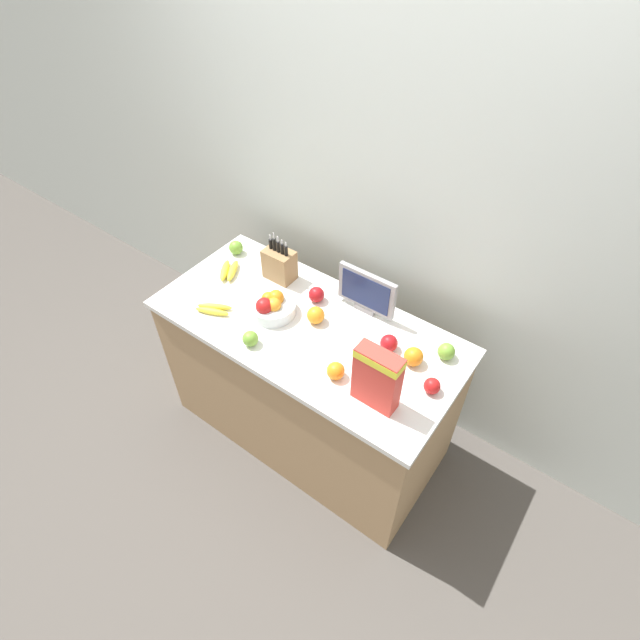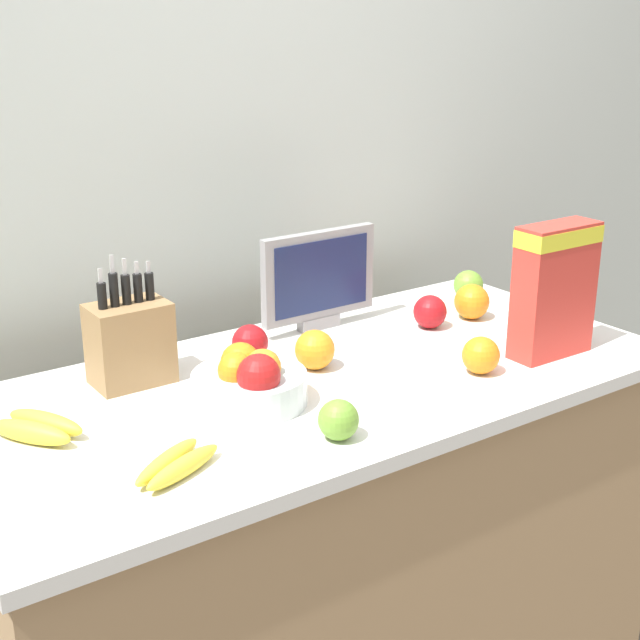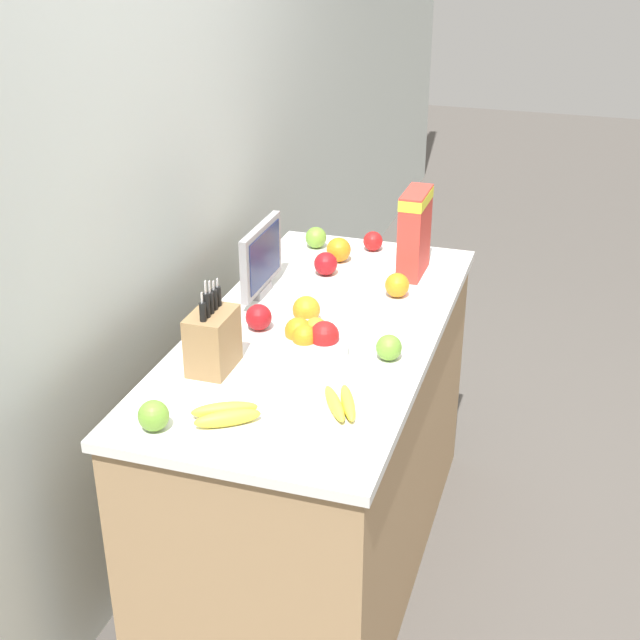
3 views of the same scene
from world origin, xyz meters
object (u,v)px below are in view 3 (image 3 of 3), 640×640
at_px(knife_block, 213,340).
at_px(apple_leftmost, 154,416).
at_px(apple_front, 316,238).
at_px(cereal_box, 415,229).
at_px(banana_bunch_left, 226,414).
at_px(banana_bunch_right, 341,403).
at_px(small_monitor, 262,258).
at_px(apple_rightmost, 326,264).
at_px(orange_mid_right, 339,250).
at_px(apple_middle, 389,348).
at_px(apple_near_bananas, 259,317).
at_px(apple_by_knife_block, 374,241).
at_px(orange_by_cereal, 306,310).
at_px(orange_back_center, 397,285).
at_px(fruit_bowl, 310,342).

xyz_separation_m(knife_block, apple_leftmost, (-0.33, 0.02, -0.05)).
bearing_deg(apple_front, cereal_box, -108.55).
bearing_deg(apple_front, knife_block, -179.53).
bearing_deg(banana_bunch_left, banana_bunch_right, -61.17).
distance_m(small_monitor, cereal_box, 0.53).
relative_size(knife_block, apple_rightmost, 3.40).
bearing_deg(orange_mid_right, apple_middle, -152.60).
distance_m(banana_bunch_right, apple_near_bananas, 0.51).
height_order(banana_bunch_right, apple_middle, apple_middle).
relative_size(apple_middle, orange_mid_right, 0.85).
bearing_deg(apple_by_knife_block, orange_by_cereal, 175.72).
height_order(banana_bunch_right, apple_by_knife_block, apple_by_knife_block).
height_order(banana_bunch_left, orange_by_cereal, orange_by_cereal).
xyz_separation_m(apple_by_knife_block, orange_by_cereal, (-0.63, 0.05, 0.01)).
xyz_separation_m(orange_by_cereal, orange_back_center, (0.27, -0.22, -0.00)).
bearing_deg(fruit_bowl, apple_rightmost, 12.76).
height_order(cereal_box, orange_by_cereal, cereal_box).
relative_size(banana_bunch_left, apple_near_bananas, 2.36).
bearing_deg(apple_front, banana_bunch_right, -159.02).
height_order(fruit_bowl, apple_front, fruit_bowl).
height_order(knife_block, orange_by_cereal, knife_block).
bearing_deg(cereal_box, orange_by_cereal, 154.82).
bearing_deg(banana_bunch_right, apple_middle, -10.43).
bearing_deg(orange_by_cereal, banana_bunch_left, 178.36).
xyz_separation_m(fruit_bowl, orange_mid_right, (0.70, 0.12, -0.00)).
relative_size(banana_bunch_left, orange_back_center, 2.36).
relative_size(knife_block, apple_leftmost, 3.52).
relative_size(apple_near_bananas, apple_by_knife_block, 1.12).
bearing_deg(cereal_box, banana_bunch_right, -178.62).
distance_m(apple_rightmost, orange_mid_right, 0.13).
bearing_deg(cereal_box, fruit_bowl, 168.09).
xyz_separation_m(apple_front, orange_mid_right, (-0.10, -0.12, 0.00)).
bearing_deg(apple_by_knife_block, apple_middle, -162.74).
xyz_separation_m(apple_front, apple_rightmost, (-0.23, -0.11, 0.00)).
height_order(apple_rightmost, orange_by_cereal, orange_by_cereal).
bearing_deg(knife_block, small_monitor, 5.31).
xyz_separation_m(banana_bunch_left, apple_by_knife_block, (1.22, -0.06, 0.02)).
xyz_separation_m(cereal_box, apple_front, (0.13, 0.39, -0.12)).
xyz_separation_m(banana_bunch_right, apple_near_bananas, (0.36, 0.36, 0.02)).
distance_m(knife_block, fruit_bowl, 0.27).
distance_m(apple_near_bananas, apple_rightmost, 0.46).
xyz_separation_m(banana_bunch_left, orange_by_cereal, (0.58, -0.02, 0.02)).
xyz_separation_m(banana_bunch_right, apple_rightmost, (0.81, 0.29, 0.02)).
height_order(banana_bunch_right, apple_rightmost, apple_rightmost).
bearing_deg(orange_back_center, orange_mid_right, 48.81).
height_order(apple_middle, apple_front, apple_front).
height_order(cereal_box, apple_by_knife_block, cereal_box).
height_order(apple_middle, orange_mid_right, orange_mid_right).
relative_size(fruit_bowl, orange_by_cereal, 2.62).
height_order(banana_bunch_right, apple_front, apple_front).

